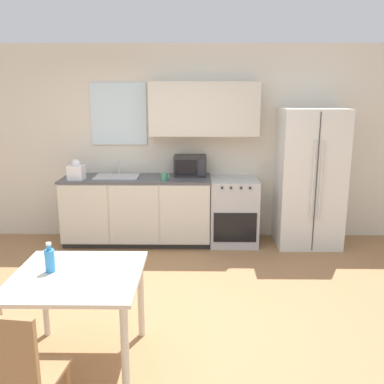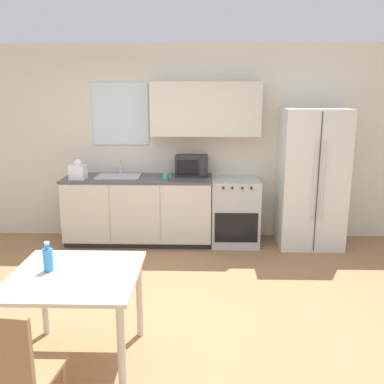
{
  "view_description": "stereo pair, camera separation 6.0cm",
  "coord_description": "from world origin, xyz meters",
  "px_view_note": "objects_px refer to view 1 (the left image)",
  "views": [
    {
      "loc": [
        0.45,
        -3.78,
        2.09
      ],
      "look_at": [
        0.4,
        0.56,
        1.05
      ],
      "focal_mm": 40.0,
      "sensor_mm": 36.0,
      "label": 1
    },
    {
      "loc": [
        0.51,
        -3.78,
        2.09
      ],
      "look_at": [
        0.4,
        0.56,
        1.05
      ],
      "focal_mm": 40.0,
      "sensor_mm": 36.0,
      "label": 2
    }
  ],
  "objects_px": {
    "oven_range": "(233,211)",
    "refrigerator": "(309,178)",
    "coffee_mug": "(165,177)",
    "dining_table": "(78,288)",
    "microwave": "(190,166)",
    "drink_bottle": "(50,260)",
    "dining_chair_near": "(16,373)"
  },
  "relations": [
    {
      "from": "refrigerator",
      "to": "coffee_mug",
      "type": "distance_m",
      "value": 1.95
    },
    {
      "from": "oven_range",
      "to": "microwave",
      "type": "bearing_deg",
      "value": 168.31
    },
    {
      "from": "microwave",
      "to": "drink_bottle",
      "type": "height_order",
      "value": "microwave"
    },
    {
      "from": "refrigerator",
      "to": "coffee_mug",
      "type": "xyz_separation_m",
      "value": [
        -1.94,
        -0.19,
        0.05
      ]
    },
    {
      "from": "drink_bottle",
      "to": "dining_chair_near",
      "type": "bearing_deg",
      "value": -84.46
    },
    {
      "from": "coffee_mug",
      "to": "dining_table",
      "type": "height_order",
      "value": "coffee_mug"
    },
    {
      "from": "microwave",
      "to": "coffee_mug",
      "type": "bearing_deg",
      "value": -134.04
    },
    {
      "from": "dining_chair_near",
      "to": "drink_bottle",
      "type": "bearing_deg",
      "value": 102.36
    },
    {
      "from": "refrigerator",
      "to": "microwave",
      "type": "relative_size",
      "value": 4.19
    },
    {
      "from": "coffee_mug",
      "to": "drink_bottle",
      "type": "relative_size",
      "value": 0.49
    },
    {
      "from": "refrigerator",
      "to": "dining_chair_near",
      "type": "relative_size",
      "value": 2.0
    },
    {
      "from": "dining_table",
      "to": "dining_chair_near",
      "type": "xyz_separation_m",
      "value": [
        -0.12,
        -0.84,
        -0.11
      ]
    },
    {
      "from": "coffee_mug",
      "to": "microwave",
      "type": "bearing_deg",
      "value": 45.96
    },
    {
      "from": "drink_bottle",
      "to": "refrigerator",
      "type": "bearing_deg",
      "value": 45.79
    },
    {
      "from": "oven_range",
      "to": "coffee_mug",
      "type": "height_order",
      "value": "coffee_mug"
    },
    {
      "from": "refrigerator",
      "to": "drink_bottle",
      "type": "height_order",
      "value": "refrigerator"
    },
    {
      "from": "refrigerator",
      "to": "coffee_mug",
      "type": "bearing_deg",
      "value": -174.46
    },
    {
      "from": "oven_range",
      "to": "refrigerator",
      "type": "xyz_separation_m",
      "value": [
        1.01,
        -0.03,
        0.48
      ]
    },
    {
      "from": "microwave",
      "to": "coffee_mug",
      "type": "xyz_separation_m",
      "value": [
        -0.33,
        -0.34,
        -0.09
      ]
    },
    {
      "from": "oven_range",
      "to": "microwave",
      "type": "relative_size",
      "value": 2.05
    },
    {
      "from": "dining_chair_near",
      "to": "drink_bottle",
      "type": "distance_m",
      "value": 0.95
    },
    {
      "from": "dining_chair_near",
      "to": "refrigerator",
      "type": "bearing_deg",
      "value": 61.56
    },
    {
      "from": "refrigerator",
      "to": "oven_range",
      "type": "bearing_deg",
      "value": 178.4
    },
    {
      "from": "dining_table",
      "to": "coffee_mug",
      "type": "bearing_deg",
      "value": 79.64
    },
    {
      "from": "refrigerator",
      "to": "dining_chair_near",
      "type": "xyz_separation_m",
      "value": [
        -2.53,
        -3.58,
        -0.39
      ]
    },
    {
      "from": "refrigerator",
      "to": "drink_bottle",
      "type": "xyz_separation_m",
      "value": [
        -2.62,
        -2.69,
        -0.08
      ]
    },
    {
      "from": "microwave",
      "to": "drink_bottle",
      "type": "distance_m",
      "value": 3.02
    },
    {
      "from": "dining_table",
      "to": "drink_bottle",
      "type": "relative_size",
      "value": 4.1
    },
    {
      "from": "coffee_mug",
      "to": "dining_chair_near",
      "type": "bearing_deg",
      "value": -99.84
    },
    {
      "from": "oven_range",
      "to": "refrigerator",
      "type": "distance_m",
      "value": 1.12
    },
    {
      "from": "refrigerator",
      "to": "dining_chair_near",
      "type": "distance_m",
      "value": 4.4
    },
    {
      "from": "dining_table",
      "to": "drink_bottle",
      "type": "height_order",
      "value": "drink_bottle"
    }
  ]
}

